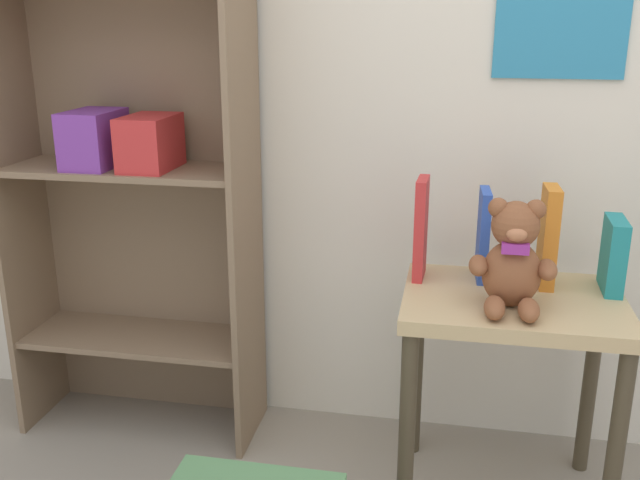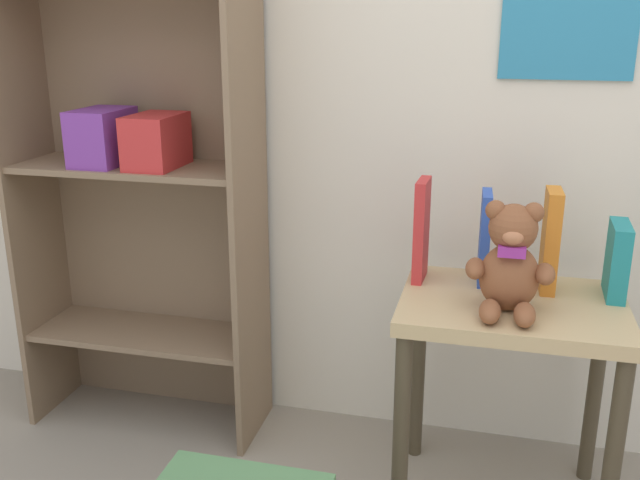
{
  "view_description": "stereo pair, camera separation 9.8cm",
  "coord_description": "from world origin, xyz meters",
  "views": [
    {
      "loc": [
        0.09,
        -0.55,
        1.23
      ],
      "look_at": [
        -0.25,
        1.18,
        0.68
      ],
      "focal_mm": 40.0,
      "sensor_mm": 36.0,
      "label": 1
    },
    {
      "loc": [
        0.19,
        -0.53,
        1.23
      ],
      "look_at": [
        -0.25,
        1.18,
        0.68
      ],
      "focal_mm": 40.0,
      "sensor_mm": 36.0,
      "label": 2
    }
  ],
  "objects": [
    {
      "name": "book_standing_teal",
      "position": [
        0.49,
        1.23,
        0.67
      ],
      "size": [
        0.05,
        0.14,
        0.18
      ],
      "primitive_type": "cube",
      "rotation": [
        0.0,
        0.0,
        -0.03
      ],
      "color": "teal",
      "rests_on": "display_table"
    },
    {
      "name": "book_standing_red",
      "position": [
        0.01,
        1.23,
        0.71
      ],
      "size": [
        0.03,
        0.11,
        0.26
      ],
      "primitive_type": "cube",
      "rotation": [
        0.0,
        0.0,
        -0.04
      ],
      "color": "red",
      "rests_on": "display_table"
    },
    {
      "name": "book_standing_orange",
      "position": [
        0.33,
        1.23,
        0.7
      ],
      "size": [
        0.04,
        0.11,
        0.26
      ],
      "primitive_type": "cube",
      "rotation": [
        0.0,
        0.0,
        0.03
      ],
      "color": "orange",
      "rests_on": "display_table"
    },
    {
      "name": "teddy_bear",
      "position": [
        0.23,
        1.06,
        0.7
      ],
      "size": [
        0.2,
        0.18,
        0.26
      ],
      "color": "brown",
      "rests_on": "display_table"
    },
    {
      "name": "display_table",
      "position": [
        0.25,
        1.13,
        0.47
      ],
      "size": [
        0.54,
        0.41,
        0.58
      ],
      "color": "tan",
      "rests_on": "ground_plane"
    },
    {
      "name": "book_standing_blue",
      "position": [
        0.17,
        1.25,
        0.7
      ],
      "size": [
        0.03,
        0.12,
        0.24
      ],
      "primitive_type": "cube",
      "rotation": [
        0.0,
        0.0,
        0.05
      ],
      "color": "#2D51B7",
      "rests_on": "display_table"
    },
    {
      "name": "wall_back",
      "position": [
        0.0,
        1.49,
        1.25
      ],
      "size": [
        4.8,
        0.07,
        2.5
      ],
      "color": "silver",
      "rests_on": "ground_plane"
    },
    {
      "name": "bookshelf_side",
      "position": [
        -0.83,
        1.34,
        0.92
      ],
      "size": [
        0.72,
        0.28,
        1.63
      ],
      "color": "#7F664C",
      "rests_on": "ground_plane"
    }
  ]
}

